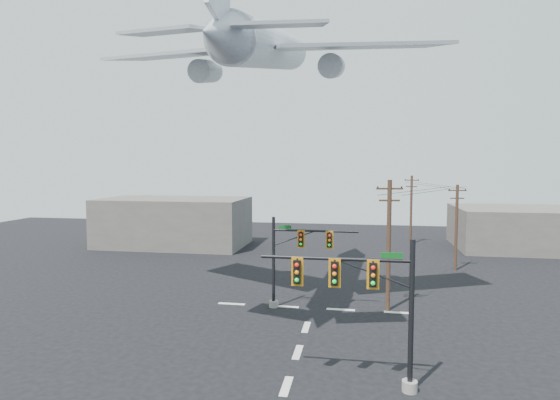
% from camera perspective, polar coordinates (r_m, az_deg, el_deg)
% --- Properties ---
extents(ground, '(120.00, 120.00, 0.00)m').
position_cam_1_polar(ground, '(23.36, 0.77, -21.77)').
color(ground, black).
rests_on(ground, ground).
extents(lane_markings, '(14.00, 21.20, 0.01)m').
position_cam_1_polar(lane_markings, '(28.19, 2.55, -17.02)').
color(lane_markings, beige).
rests_on(lane_markings, ground).
extents(signal_mast_near, '(7.20, 0.77, 6.98)m').
position_cam_1_polar(signal_mast_near, '(22.04, 11.14, -12.38)').
color(signal_mast_near, gray).
rests_on(signal_mast_near, ground).
extents(signal_mast_far, '(6.32, 0.72, 6.56)m').
position_cam_1_polar(signal_mast_far, '(33.48, 1.39, -7.29)').
color(signal_mast_far, gray).
rests_on(signal_mast_far, ground).
extents(utility_pole_a, '(1.84, 0.38, 9.22)m').
position_cam_1_polar(utility_pole_a, '(33.62, 13.12, -5.10)').
color(utility_pole_a, '#42291C').
rests_on(utility_pole_a, ground).
extents(utility_pole_b, '(1.69, 0.28, 8.34)m').
position_cam_1_polar(utility_pole_b, '(48.29, 20.70, -2.96)').
color(utility_pole_b, '#42291C').
rests_on(utility_pole_b, ground).
extents(utility_pole_c, '(1.80, 0.46, 8.85)m').
position_cam_1_polar(utility_pole_c, '(62.59, 15.69, -0.97)').
color(utility_pole_c, '#42291C').
rests_on(utility_pole_c, ground).
extents(power_lines, '(8.78, 28.90, 0.21)m').
position_cam_1_polar(power_lines, '(47.71, 17.85, 1.48)').
color(power_lines, black).
extents(airliner, '(25.97, 27.17, 7.73)m').
position_cam_1_polar(airliner, '(35.31, -1.54, 17.98)').
color(airliner, silver).
extents(building_left, '(18.00, 10.00, 6.00)m').
position_cam_1_polar(building_left, '(60.82, -12.79, -2.62)').
color(building_left, '#635D57').
rests_on(building_left, ground).
extents(building_right, '(14.00, 12.00, 5.00)m').
position_cam_1_polar(building_right, '(64.00, 26.77, -3.09)').
color(building_right, '#635D57').
rests_on(building_right, ground).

